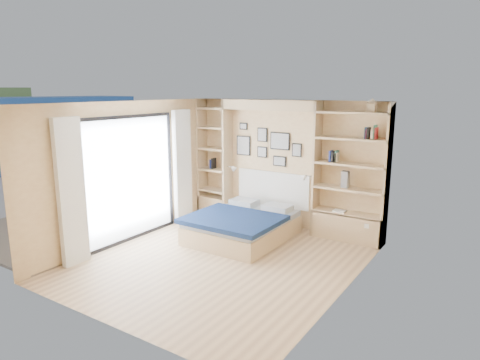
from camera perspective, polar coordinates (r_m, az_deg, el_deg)
The scene contains 9 objects.
ground at distance 6.97m, azimuth -2.52°, elevation -10.79°, with size 4.50×4.50×0.00m, color tan.
room_shell at distance 8.07m, azimuth 1.45°, elevation 0.43°, with size 4.50×4.50×4.50m.
bed at distance 7.90m, azimuth 0.45°, elevation -5.94°, with size 1.60×2.12×1.07m.
photo_gallery at distance 8.61m, azimuth 3.55°, elevation 4.71°, with size 1.48×0.02×0.82m.
reading_lamps at distance 8.43m, azimuth 3.66°, elevation 1.07°, with size 1.92×0.12×0.15m.
shelf_decor at distance 7.78m, azimuth 13.59°, elevation 4.45°, with size 3.49×0.23×2.03m.
deck at distance 9.41m, azimuth -20.77°, elevation -5.45°, with size 3.20×4.00×0.05m, color #685A4C.
deck_chair at distance 8.97m, azimuth -21.73°, elevation -4.07°, with size 0.60×0.81×0.72m.
shipping_container at distance 16.94m, azimuth -24.19°, elevation 5.96°, with size 2.32×5.80×2.42m, color navy.
Camera 1 is at (3.75, -5.21, 2.71)m, focal length 32.00 mm.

